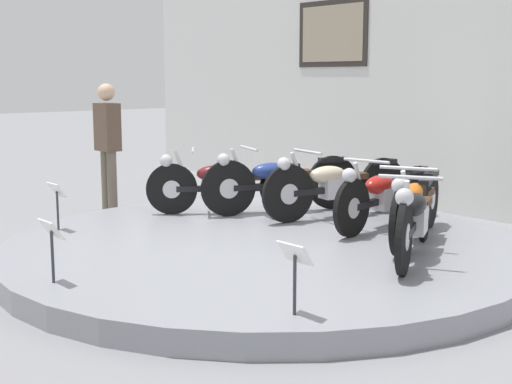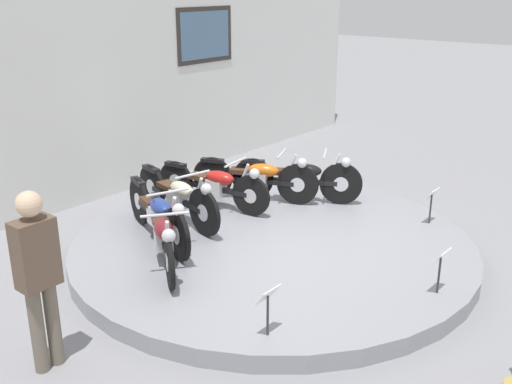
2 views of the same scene
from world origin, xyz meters
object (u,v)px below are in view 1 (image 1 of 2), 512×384
at_px(motorcycle_cream, 334,184).
at_px(motorcycle_red, 384,194).
at_px(info_placard_front_centre, 52,238).
at_px(motorcycle_black, 415,215).
at_px(motorcycle_blue, 279,180).
at_px(motorcycle_orange, 416,203).
at_px(info_placard_front_left, 57,196).
at_px(visitor_standing, 108,140).
at_px(info_placard_front_right, 295,263).
at_px(motorcycle_maroon, 225,183).

bearing_deg(motorcycle_cream, motorcycle_red, -0.29).
bearing_deg(info_placard_front_centre, motorcycle_black, 64.14).
relative_size(motorcycle_blue, motorcycle_orange, 1.04).
xyz_separation_m(motorcycle_red, info_placard_front_left, (-2.18, -2.74, -0.00)).
bearing_deg(motorcycle_black, visitor_standing, -173.96).
relative_size(motorcycle_orange, info_placard_front_right, 3.58).
distance_m(motorcycle_blue, info_placard_front_left, 2.58).
bearing_deg(motorcycle_red, motorcycle_blue, -167.90).
height_order(motorcycle_black, info_placard_front_centre, motorcycle_black).
height_order(motorcycle_cream, info_placard_front_centre, motorcycle_cream).
bearing_deg(motorcycle_black, info_placard_front_centre, -115.86).
xyz_separation_m(motorcycle_cream, info_placard_front_left, (-1.45, -2.74, -0.03)).
xyz_separation_m(motorcycle_red, motorcycle_orange, (0.64, -0.29, 0.01)).
xyz_separation_m(motorcycle_maroon, visitor_standing, (-1.89, -0.49, 0.41)).
bearing_deg(info_placard_front_centre, motorcycle_red, 84.29).
xyz_separation_m(motorcycle_blue, info_placard_front_centre, (1.00, -3.36, -0.03)).
bearing_deg(visitor_standing, info_placard_front_left, -44.62).
bearing_deg(motorcycle_cream, motorcycle_blue, -154.89).
relative_size(motorcycle_blue, motorcycle_black, 1.07).
bearing_deg(info_placard_front_centre, info_placard_front_right, 26.63).
relative_size(motorcycle_blue, info_placard_front_centre, 3.72).
relative_size(motorcycle_maroon, motorcycle_cream, 0.82).
distance_m(info_placard_front_centre, info_placard_front_right, 2.03).
relative_size(info_placard_front_centre, info_placard_front_right, 1.00).
relative_size(motorcycle_maroon, info_placard_front_centre, 3.15).
bearing_deg(motorcycle_cream, motorcycle_maroon, -141.34).
xyz_separation_m(info_placard_front_left, visitor_standing, (-1.46, 1.44, 0.42)).
distance_m(motorcycle_blue, visitor_standing, 2.52).
xyz_separation_m(motorcycle_red, info_placard_front_right, (1.45, -2.74, -0.00)).
distance_m(info_placard_front_left, visitor_standing, 2.09).
xyz_separation_m(info_placard_front_right, visitor_standing, (-5.09, 1.44, 0.42)).
height_order(motorcycle_maroon, info_placard_front_centre, motorcycle_maroon).
relative_size(motorcycle_black, info_placard_front_centre, 3.46).
bearing_deg(info_placard_front_right, motorcycle_maroon, 148.90).
bearing_deg(motorcycle_maroon, motorcycle_red, 24.86).
bearing_deg(info_placard_front_centre, motorcycle_orange, 73.41).
height_order(motorcycle_maroon, info_placard_front_left, motorcycle_maroon).
height_order(info_placard_front_centre, info_placard_front_right, same).
bearing_deg(visitor_standing, motorcycle_red, 19.70).
height_order(motorcycle_maroon, motorcycle_cream, motorcycle_cream).
relative_size(motorcycle_cream, motorcycle_red, 1.02).
bearing_deg(info_placard_front_right, info_placard_front_centre, -153.37).
relative_size(info_placard_front_left, info_placard_front_centre, 1.00).
height_order(motorcycle_maroon, motorcycle_red, motorcycle_maroon).
bearing_deg(motorcycle_black, motorcycle_red, 141.32).
height_order(motorcycle_blue, info_placard_front_left, motorcycle_blue).
bearing_deg(motorcycle_maroon, motorcycle_orange, 12.23).
bearing_deg(info_placard_front_right, visitor_standing, 164.23).
xyz_separation_m(motorcycle_cream, motorcycle_red, (0.73, -0.00, -0.02)).
height_order(motorcycle_red, visitor_standing, visitor_standing).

